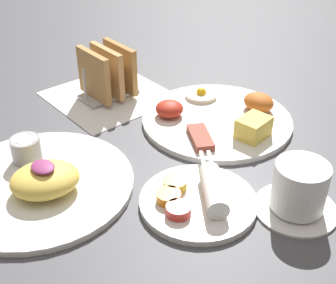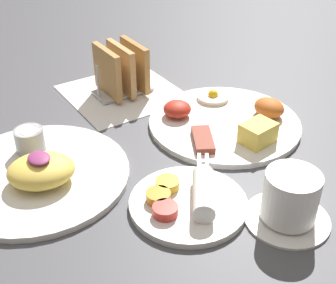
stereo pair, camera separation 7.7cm
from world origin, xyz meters
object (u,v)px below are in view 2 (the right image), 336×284
object	(u,v)px
plate_condiments	(189,200)
toast_rack	(121,71)
plate_foreground	(38,171)
plate_breakfast	(227,121)
coffee_cup	(290,200)

from	to	relation	value
plate_condiments	toast_rack	world-z (taller)	toast_rack
plate_condiments	plate_foreground	world-z (taller)	plate_foreground
plate_breakfast	plate_condiments	bearing A→B (deg)	-52.48
plate_breakfast	coffee_cup	world-z (taller)	coffee_cup
plate_condiments	toast_rack	xyz separation A→B (m)	(-0.37, 0.09, 0.04)
toast_rack	coffee_cup	xyz separation A→B (m)	(0.47, 0.01, -0.02)
toast_rack	coffee_cup	distance (m)	0.47
plate_condiments	plate_breakfast	bearing A→B (deg)	127.52
plate_foreground	plate_condiments	bearing A→B (deg)	40.57
plate_foreground	toast_rack	bearing A→B (deg)	126.31
plate_breakfast	toast_rack	world-z (taller)	toast_rack
plate_foreground	coffee_cup	distance (m)	0.38
toast_rack	plate_foreground	bearing A→B (deg)	-53.69
plate_breakfast	plate_condiments	distance (m)	0.24
plate_condiments	coffee_cup	xyz separation A→B (m)	(0.10, 0.10, 0.02)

